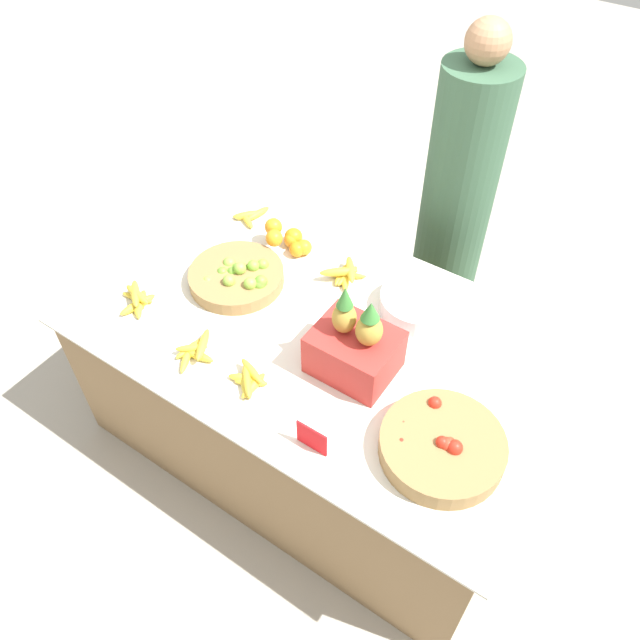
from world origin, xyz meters
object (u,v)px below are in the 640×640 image
(lime_bowl, at_px, (237,276))
(metal_bowl, at_px, (418,303))
(price_sign, at_px, (312,439))
(vendor_person, at_px, (455,211))
(produce_crate, at_px, (355,347))
(tomato_basket, at_px, (442,446))

(lime_bowl, distance_m, metal_bowl, 0.73)
(metal_bowl, distance_m, price_sign, 0.74)
(lime_bowl, distance_m, vendor_person, 1.05)
(lime_bowl, xyz_separation_m, produce_crate, (0.62, -0.11, 0.08))
(lime_bowl, height_order, price_sign, price_sign)
(price_sign, bearing_deg, lime_bowl, 145.95)
(tomato_basket, distance_m, metal_bowl, 0.63)
(tomato_basket, distance_m, produce_crate, 0.44)
(lime_bowl, relative_size, tomato_basket, 0.96)
(tomato_basket, xyz_separation_m, metal_bowl, (-0.36, 0.52, -0.00))
(tomato_basket, bearing_deg, vendor_person, 113.53)
(tomato_basket, height_order, metal_bowl, tomato_basket)
(metal_bowl, relative_size, produce_crate, 0.80)
(vendor_person, bearing_deg, price_sign, -83.52)
(price_sign, relative_size, produce_crate, 0.30)
(metal_bowl, bearing_deg, price_sign, -89.24)
(metal_bowl, distance_m, vendor_person, 0.66)
(tomato_basket, relative_size, price_sign, 3.53)
(metal_bowl, bearing_deg, vendor_person, 102.92)
(lime_bowl, xyz_separation_m, price_sign, (0.69, -0.47, 0.02))
(metal_bowl, height_order, vendor_person, vendor_person)
(lime_bowl, height_order, tomato_basket, tomato_basket)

